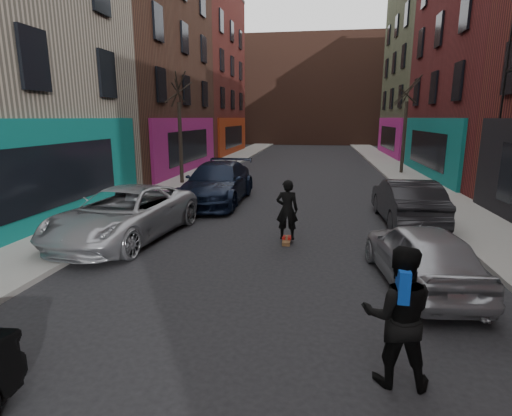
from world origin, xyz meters
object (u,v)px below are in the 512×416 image
(parked_left_end, at_px, (217,183))
(parked_right_end, at_px, (407,201))
(parked_right_far, at_px, (421,254))
(skateboarder, at_px, (287,210))
(tree_right_far, at_px, (405,117))
(parked_left_far, at_px, (124,214))
(tree_left_far, at_px, (180,120))
(pedestrian, at_px, (398,315))
(skateboard, at_px, (287,240))

(parked_left_end, distance_m, parked_right_end, 7.54)
(parked_right_far, distance_m, skateboarder, 4.00)
(tree_right_far, xyz_separation_m, parked_right_end, (-2.22, -12.43, -2.77))
(tree_right_far, relative_size, parked_right_far, 1.68)
(parked_left_end, bearing_deg, parked_left_far, -103.91)
(tree_left_far, relative_size, parked_left_end, 1.12)
(tree_left_far, bearing_deg, pedestrian, -61.52)
(tree_left_far, bearing_deg, skateboard, -55.55)
(pedestrian, bearing_deg, tree_right_far, -98.64)
(parked_right_far, height_order, skateboarder, skateboarder)
(skateboard, bearing_deg, parked_right_far, -41.94)
(parked_left_far, relative_size, skateboarder, 3.17)
(parked_left_far, distance_m, skateboarder, 4.77)
(skateboard, bearing_deg, tree_right_far, 66.35)
(pedestrian, bearing_deg, tree_left_far, -59.17)
(parked_left_end, bearing_deg, parked_right_end, -17.24)
(skateboarder, bearing_deg, tree_right_far, -113.65)
(parked_left_end, height_order, parked_right_far, parked_left_end)
(skateboarder, xyz_separation_m, pedestrian, (1.93, -6.00, 0.01))
(tree_left_far, bearing_deg, parked_right_end, -32.27)
(parked_left_far, relative_size, parked_left_end, 0.95)
(parked_right_end, distance_m, skateboard, 4.81)
(tree_left_far, bearing_deg, skateboarder, -55.55)
(tree_right_far, bearing_deg, parked_right_end, -100.11)
(tree_right_far, xyz_separation_m, skateboarder, (-6.06, -15.25, -2.57))
(tree_right_far, bearing_deg, parked_right_far, -99.56)
(parked_right_end, relative_size, pedestrian, 2.37)
(tree_right_far, bearing_deg, pedestrian, -100.99)
(tree_right_far, distance_m, pedestrian, 21.80)
(parked_left_far, bearing_deg, pedestrian, -33.34)
(tree_left_far, bearing_deg, parked_left_end, -54.12)
(parked_left_end, relative_size, skateboarder, 3.34)
(parked_left_end, xyz_separation_m, skateboarder, (3.34, -5.10, 0.13))
(skateboard, xyz_separation_m, skateboarder, (0.00, 0.00, 0.91))
(tree_left_far, bearing_deg, parked_left_far, -80.58)
(skateboarder, bearing_deg, tree_left_far, -57.54)
(tree_right_far, xyz_separation_m, parked_right_far, (-3.00, -17.81, -2.84))
(tree_left_far, height_order, tree_right_far, tree_right_far)
(skateboard, relative_size, skateboarder, 0.46)
(skateboard, bearing_deg, parked_left_far, -177.20)
(parked_left_far, xyz_separation_m, parked_right_far, (7.80, -2.16, -0.07))
(parked_right_end, bearing_deg, parked_right_far, 79.74)
(pedestrian, bearing_deg, skateboard, -69.83)
(parked_left_far, xyz_separation_m, skateboard, (4.74, 0.40, -0.71))
(parked_left_far, relative_size, skateboard, 6.85)
(parked_left_end, relative_size, parked_right_end, 1.26)
(parked_left_far, bearing_deg, parked_right_far, -8.80)
(tree_left_far, xyz_separation_m, parked_left_far, (1.60, -9.65, -2.62))
(tree_right_far, bearing_deg, skateboarder, -111.66)
(parked_left_far, bearing_deg, tree_right_far, 62.07)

